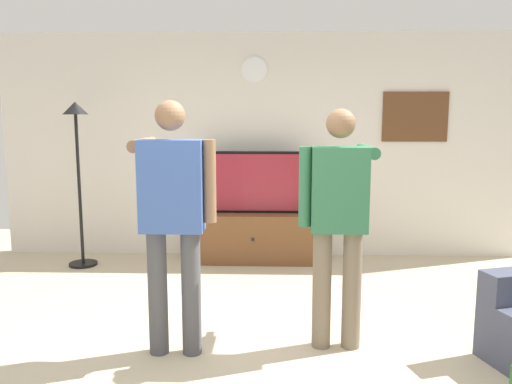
{
  "coord_description": "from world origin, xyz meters",
  "views": [
    {
      "loc": [
        0.11,
        -3.32,
        1.74
      ],
      "look_at": [
        -0.03,
        1.2,
        1.05
      ],
      "focal_mm": 35.94,
      "sensor_mm": 36.0,
      "label": 1
    }
  ],
  "objects_px": {
    "television": "(254,182)",
    "wall_clock": "(254,70)",
    "person_standing_nearer_lamp": "(173,212)",
    "floor_lamp": "(77,150)",
    "person_standing_nearer_couch": "(338,215)",
    "framed_picture": "(415,117)",
    "tv_stand": "(254,237)"
  },
  "relations": [
    {
      "from": "floor_lamp",
      "to": "person_standing_nearer_lamp",
      "type": "relative_size",
      "value": 1.02
    },
    {
      "from": "television",
      "to": "framed_picture",
      "type": "xyz_separation_m",
      "value": [
        1.92,
        0.25,
        0.76
      ]
    },
    {
      "from": "floor_lamp",
      "to": "wall_clock",
      "type": "bearing_deg",
      "value": 14.56
    },
    {
      "from": "framed_picture",
      "to": "television",
      "type": "bearing_deg",
      "value": -172.6
    },
    {
      "from": "framed_picture",
      "to": "person_standing_nearer_couch",
      "type": "height_order",
      "value": "framed_picture"
    },
    {
      "from": "tv_stand",
      "to": "person_standing_nearer_couch",
      "type": "relative_size",
      "value": 0.8
    },
    {
      "from": "framed_picture",
      "to": "floor_lamp",
      "type": "bearing_deg",
      "value": -172.42
    },
    {
      "from": "floor_lamp",
      "to": "television",
      "type": "bearing_deg",
      "value": 7.77
    },
    {
      "from": "tv_stand",
      "to": "television",
      "type": "distance_m",
      "value": 0.66
    },
    {
      "from": "tv_stand",
      "to": "television",
      "type": "bearing_deg",
      "value": 90.0
    },
    {
      "from": "tv_stand",
      "to": "person_standing_nearer_lamp",
      "type": "height_order",
      "value": "person_standing_nearer_lamp"
    },
    {
      "from": "framed_picture",
      "to": "floor_lamp",
      "type": "distance_m",
      "value": 3.94
    },
    {
      "from": "television",
      "to": "person_standing_nearer_lamp",
      "type": "distance_m",
      "value": 2.47
    },
    {
      "from": "tv_stand",
      "to": "wall_clock",
      "type": "xyz_separation_m",
      "value": [
        0.0,
        0.29,
        1.97
      ]
    },
    {
      "from": "tv_stand",
      "to": "wall_clock",
      "type": "relative_size",
      "value": 4.65
    },
    {
      "from": "person_standing_nearer_lamp",
      "to": "person_standing_nearer_couch",
      "type": "xyz_separation_m",
      "value": [
        1.19,
        0.14,
        -0.04
      ]
    },
    {
      "from": "floor_lamp",
      "to": "person_standing_nearer_couch",
      "type": "height_order",
      "value": "floor_lamp"
    },
    {
      "from": "television",
      "to": "wall_clock",
      "type": "height_order",
      "value": "wall_clock"
    },
    {
      "from": "framed_picture",
      "to": "person_standing_nearer_couch",
      "type": "relative_size",
      "value": 0.43
    },
    {
      "from": "television",
      "to": "wall_clock",
      "type": "relative_size",
      "value": 3.98
    },
    {
      "from": "wall_clock",
      "to": "floor_lamp",
      "type": "distance_m",
      "value": 2.24
    },
    {
      "from": "television",
      "to": "person_standing_nearer_couch",
      "type": "bearing_deg",
      "value": -72.84
    },
    {
      "from": "television",
      "to": "wall_clock",
      "type": "xyz_separation_m",
      "value": [
        -0.0,
        0.24,
        1.31
      ]
    },
    {
      "from": "person_standing_nearer_lamp",
      "to": "tv_stand",
      "type": "bearing_deg",
      "value": 78.47
    },
    {
      "from": "tv_stand",
      "to": "framed_picture",
      "type": "height_order",
      "value": "framed_picture"
    },
    {
      "from": "tv_stand",
      "to": "framed_picture",
      "type": "bearing_deg",
      "value": 8.76
    },
    {
      "from": "television",
      "to": "person_standing_nearer_lamp",
      "type": "height_order",
      "value": "person_standing_nearer_lamp"
    },
    {
      "from": "framed_picture",
      "to": "person_standing_nearer_lamp",
      "type": "relative_size",
      "value": 0.42
    },
    {
      "from": "television",
      "to": "person_standing_nearer_couch",
      "type": "relative_size",
      "value": 0.68
    },
    {
      "from": "tv_stand",
      "to": "person_standing_nearer_couch",
      "type": "distance_m",
      "value": 2.45
    },
    {
      "from": "wall_clock",
      "to": "floor_lamp",
      "type": "relative_size",
      "value": 0.16
    },
    {
      "from": "wall_clock",
      "to": "person_standing_nearer_lamp",
      "type": "distance_m",
      "value": 2.96
    }
  ]
}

